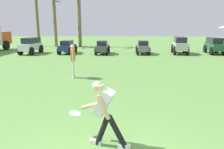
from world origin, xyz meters
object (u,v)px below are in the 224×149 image
(parked_car_slot_b, at_px, (67,47))
(parked_car_slot_d, at_px, (143,47))
(palm_tree_far_left, at_px, (37,9))
(frisbee_in_flight, at_px, (75,114))
(palm_tree_left_of_centre, at_px, (55,17))
(frisbee_thrower, at_px, (104,110))
(teammate_near_sideline, at_px, (73,58))
(palm_tree_right_of_centre, at_px, (79,8))
(parked_car_slot_f, at_px, (214,45))
(parked_car_slot_e, at_px, (180,45))
(parked_car_slot_a, at_px, (31,45))
(parked_car_slot_c, at_px, (103,47))

(parked_car_slot_b, distance_m, parked_car_slot_d, 6.34)
(palm_tree_far_left, bearing_deg, parked_car_slot_b, -53.34)
(frisbee_in_flight, distance_m, palm_tree_left_of_centre, 20.31)
(frisbee_thrower, xyz_separation_m, teammate_near_sideline, (-1.83, 5.85, 0.15))
(teammate_near_sideline, relative_size, palm_tree_right_of_centre, 0.22)
(teammate_near_sideline, height_order, palm_tree_right_of_centre, palm_tree_right_of_centre)
(palm_tree_far_left, distance_m, palm_tree_right_of_centre, 4.73)
(frisbee_in_flight, distance_m, parked_car_slot_f, 16.68)
(teammate_near_sideline, bearing_deg, palm_tree_right_of_centre, 98.50)
(parked_car_slot_b, distance_m, palm_tree_far_left, 8.49)
(parked_car_slot_b, relative_size, palm_tree_left_of_centre, 0.43)
(palm_tree_left_of_centre, bearing_deg, parked_car_slot_f, -19.51)
(frisbee_in_flight, relative_size, palm_tree_right_of_centre, 0.04)
(parked_car_slot_e, relative_size, parked_car_slot_f, 0.99)
(palm_tree_left_of_centre, bearing_deg, parked_car_slot_d, -32.18)
(parked_car_slot_a, height_order, parked_car_slot_c, parked_car_slot_a)
(frisbee_thrower, xyz_separation_m, palm_tree_right_of_centre, (-3.93, 19.95, 3.29))
(palm_tree_left_of_centre, bearing_deg, parked_car_slot_b, -65.73)
(frisbee_in_flight, height_order, parked_car_slot_e, parked_car_slot_e)
(parked_car_slot_d, distance_m, palm_tree_left_of_centre, 10.73)
(parked_car_slot_d, xyz_separation_m, parked_car_slot_e, (3.10, 0.14, 0.18))
(parked_car_slot_d, xyz_separation_m, parked_car_slot_f, (6.01, 0.29, 0.16))
(frisbee_in_flight, relative_size, parked_car_slot_c, 0.13)
(parked_car_slot_c, height_order, palm_tree_far_left, palm_tree_far_left)
(frisbee_thrower, relative_size, parked_car_slot_a, 0.56)
(palm_tree_left_of_centre, bearing_deg, parked_car_slot_c, -46.03)
(parked_car_slot_a, distance_m, parked_car_slot_d, 9.35)
(frisbee_in_flight, distance_m, parked_car_slot_a, 15.02)
(parked_car_slot_a, relative_size, palm_tree_far_left, 0.38)
(frisbee_thrower, height_order, palm_tree_far_left, palm_tree_far_left)
(palm_tree_left_of_centre, bearing_deg, palm_tree_far_left, 161.30)
(parked_car_slot_b, bearing_deg, palm_tree_right_of_centre, 89.19)
(parked_car_slot_b, height_order, palm_tree_far_left, palm_tree_far_left)
(parked_car_slot_b, height_order, palm_tree_left_of_centre, palm_tree_left_of_centre)
(frisbee_in_flight, height_order, parked_car_slot_f, parked_car_slot_f)
(palm_tree_far_left, bearing_deg, palm_tree_left_of_centre, -18.70)
(parked_car_slot_f, bearing_deg, parked_car_slot_c, -177.49)
(teammate_near_sideline, xyz_separation_m, parked_car_slot_c, (0.80, 8.15, -0.38))
(frisbee_thrower, xyz_separation_m, parked_car_slot_f, (8.33, 14.41, -0.07))
(parked_car_slot_d, relative_size, palm_tree_far_left, 0.34)
(parked_car_slot_c, height_order, parked_car_slot_f, parked_car_slot_f)
(parked_car_slot_a, xyz_separation_m, parked_car_slot_c, (6.00, 0.02, -0.16))
(parked_car_slot_e, distance_m, palm_tree_left_of_centre, 13.30)
(frisbee_in_flight, distance_m, parked_car_slot_b, 14.20)
(palm_tree_far_left, bearing_deg, teammate_near_sideline, -64.89)
(frisbee_in_flight, height_order, parked_car_slot_d, parked_car_slot_d)
(palm_tree_right_of_centre, bearing_deg, parked_car_slot_a, -117.42)
(teammate_near_sideline, xyz_separation_m, parked_car_slot_e, (7.25, 8.41, -0.20))
(parked_car_slot_f, distance_m, palm_tree_left_of_centre, 15.91)
(parked_car_slot_c, distance_m, palm_tree_right_of_centre, 7.49)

